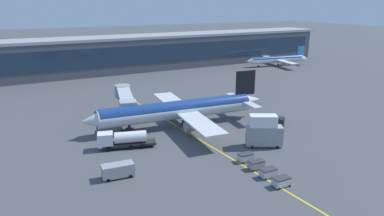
{
  "coord_description": "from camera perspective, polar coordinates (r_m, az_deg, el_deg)",
  "views": [
    {
      "loc": [
        -36.43,
        -59.52,
        26.74
      ],
      "look_at": [
        -2.44,
        5.31,
        4.5
      ],
      "focal_mm": 32.66,
      "sensor_mm": 36.0,
      "label": 1
    }
  ],
  "objects": [
    {
      "name": "commuter_jet_far",
      "position": [
        158.21,
        13.78,
        7.73
      ],
      "size": [
        30.17,
        24.08,
        8.05
      ],
      "color": "white",
      "rests_on": "ground_plane"
    },
    {
      "name": "baggage_cart_3",
      "position": [
        62.28,
        8.74,
        -7.94
      ],
      "size": [
        2.71,
        1.71,
        1.48
      ],
      "color": "#B2B7BC",
      "rests_on": "ground_plane"
    },
    {
      "name": "ground_plane",
      "position": [
        74.73,
        3.56,
        -4.1
      ],
      "size": [
        700.0,
        700.0,
        0.0
      ],
      "primitive_type": "plane",
      "color": "#47494F"
    },
    {
      "name": "crew_van",
      "position": [
        57.26,
        -12.11,
        -9.87
      ],
      "size": [
        5.17,
        2.54,
        2.3
      ],
      "color": "gray",
      "rests_on": "ground_plane"
    },
    {
      "name": "jet_bridge",
      "position": [
        83.97,
        -10.87,
        1.5
      ],
      "size": [
        7.32,
        18.64,
        6.59
      ],
      "color": "#B2B7BC",
      "rests_on": "ground_plane"
    },
    {
      "name": "catering_lift",
      "position": [
        68.29,
        11.65,
        -3.75
      ],
      "size": [
        7.18,
        5.4,
        6.3
      ],
      "color": "gray",
      "rests_on": "ground_plane"
    },
    {
      "name": "terminal_building",
      "position": [
        142.71,
        -13.21,
        8.49
      ],
      "size": [
        200.83,
        16.36,
        13.89
      ],
      "color": "#424751",
      "rests_on": "ground_plane"
    },
    {
      "name": "baggage_cart_2",
      "position": [
        59.94,
        10.46,
        -9.06
      ],
      "size": [
        2.71,
        1.71,
        1.48
      ],
      "color": "gray",
      "rests_on": "ground_plane"
    },
    {
      "name": "apron_lead_in_line",
      "position": [
        74.18,
        -0.39,
        -4.22
      ],
      "size": [
        5.82,
        79.83,
        0.01
      ],
      "primitive_type": "cube",
      "rotation": [
        0.0,
        0.0,
        0.07
      ],
      "color": "yellow",
      "rests_on": "ground_plane"
    },
    {
      "name": "baggage_cart_0",
      "position": [
        55.51,
        14.38,
        -11.56
      ],
      "size": [
        2.71,
        1.71,
        1.48
      ],
      "color": "#B2B7BC",
      "rests_on": "ground_plane"
    },
    {
      "name": "fuel_tanker",
      "position": [
        67.88,
        -11.23,
        -5.05
      ],
      "size": [
        11.07,
        5.33,
        3.25
      ],
      "color": "#232326",
      "rests_on": "ground_plane"
    },
    {
      "name": "main_airliner",
      "position": [
        77.44,
        -2.09,
        -0.27
      ],
      "size": [
        42.17,
        33.47,
        11.45
      ],
      "color": "silver",
      "rests_on": "ground_plane"
    },
    {
      "name": "lavatory_truck",
      "position": [
        79.29,
        12.81,
        -2.16
      ],
      "size": [
        5.46,
        5.94,
        2.5
      ],
      "color": "black",
      "rests_on": "ground_plane"
    },
    {
      "name": "baggage_cart_1",
      "position": [
        57.68,
        12.34,
        -10.27
      ],
      "size": [
        2.71,
        1.71,
        1.48
      ],
      "color": "#B2B7BC",
      "rests_on": "ground_plane"
    }
  ]
}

